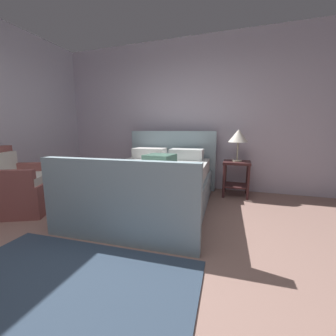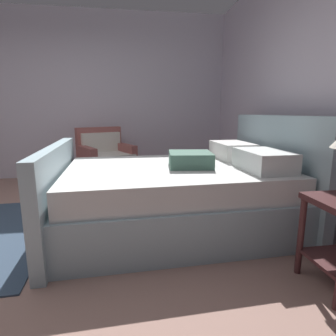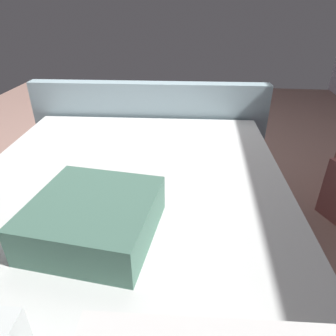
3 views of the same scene
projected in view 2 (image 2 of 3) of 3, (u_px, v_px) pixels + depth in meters
ground_plane at (5, 247)px, 2.38m from camera, size 5.25×5.61×0.02m
wall_back at (323, 83)px, 2.50m from camera, size 5.37×0.12×2.80m
wall_side_left at (63, 96)px, 4.70m from camera, size 0.12×5.73×2.80m
bed at (178, 193)px, 2.73m from camera, size 1.74×2.35×1.11m
armchair at (106, 164)px, 4.26m from camera, size 0.97×0.97×0.90m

